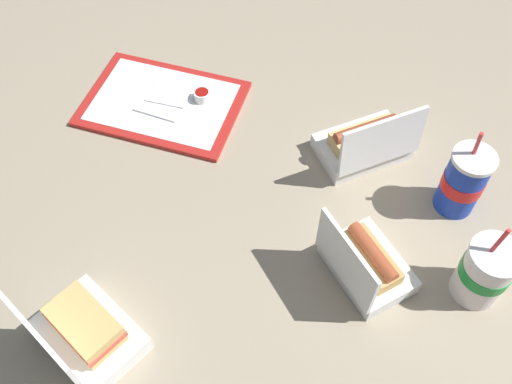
# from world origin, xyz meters

# --- Properties ---
(ground_plane) EXTENTS (3.20, 3.20, 0.00)m
(ground_plane) POSITION_xyz_m (0.00, 0.00, 0.00)
(ground_plane) COLOR gray
(food_tray) EXTENTS (0.38, 0.27, 0.01)m
(food_tray) POSITION_xyz_m (0.35, -0.25, 0.01)
(food_tray) COLOR red
(food_tray) RESTS_ON ground_plane
(ketchup_cup) EXTENTS (0.04, 0.04, 0.02)m
(ketchup_cup) POSITION_xyz_m (0.26, -0.29, 0.03)
(ketchup_cup) COLOR white
(ketchup_cup) RESTS_ON food_tray
(napkin_stack) EXTENTS (0.11, 0.11, 0.00)m
(napkin_stack) POSITION_xyz_m (0.35, -0.29, 0.02)
(napkin_stack) COLOR white
(napkin_stack) RESTS_ON food_tray
(plastic_fork) EXTENTS (0.11, 0.02, 0.00)m
(plastic_fork) POSITION_xyz_m (0.35, -0.21, 0.02)
(plastic_fork) COLOR white
(plastic_fork) RESTS_ON food_tray
(clamshell_hotdog_center) EXTENTS (0.24, 0.23, 0.17)m
(clamshell_hotdog_center) POSITION_xyz_m (-0.14, -0.26, 0.04)
(clamshell_hotdog_center) COLOR white
(clamshell_hotdog_center) RESTS_ON ground_plane
(clamshell_sandwich_back) EXTENTS (0.23, 0.20, 0.17)m
(clamshell_sandwich_back) POSITION_xyz_m (0.23, 0.33, 0.04)
(clamshell_sandwich_back) COLOR white
(clamshell_sandwich_back) RESTS_ON ground_plane
(clamshell_hotdog_left) EXTENTS (0.21, 0.21, 0.16)m
(clamshell_hotdog_left) POSITION_xyz_m (-0.21, 0.04, 0.04)
(clamshell_hotdog_left) COLOR white
(clamshell_hotdog_left) RESTS_ON ground_plane
(soda_cup_back) EXTENTS (0.10, 0.10, 0.20)m
(soda_cup_back) POSITION_xyz_m (-0.42, 0.00, 0.07)
(soda_cup_back) COLOR white
(soda_cup_back) RESTS_ON ground_plane
(soda_cup_front) EXTENTS (0.09, 0.09, 0.22)m
(soda_cup_front) POSITION_xyz_m (-0.35, -0.19, 0.08)
(soda_cup_front) COLOR #1938B7
(soda_cup_front) RESTS_ON ground_plane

